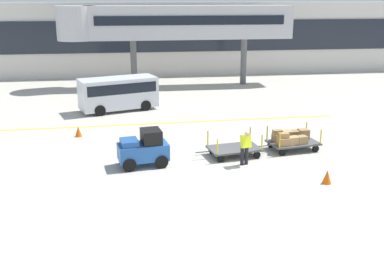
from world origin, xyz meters
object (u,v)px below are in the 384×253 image
(shuttle_van, at_px, (118,91))
(safety_cone_far, at_px, (78,131))
(safety_cone_near, at_px, (327,177))
(baggage_handler, at_px, (245,146))
(baggage_tug, at_px, (144,149))
(baggage_cart_middle, at_px, (291,139))
(baggage_cart_lead, at_px, (234,149))

(shuttle_van, height_order, safety_cone_far, shuttle_van)
(safety_cone_near, bearing_deg, baggage_handler, 138.00)
(baggage_tug, relative_size, baggage_handler, 1.44)
(baggage_cart_middle, relative_size, safety_cone_near, 5.59)
(safety_cone_near, height_order, safety_cone_far, same)
(safety_cone_near, bearing_deg, baggage_tug, 156.93)
(baggage_handler, bearing_deg, safety_cone_near, -42.00)
(baggage_cart_lead, distance_m, safety_cone_near, 4.59)
(baggage_handler, relative_size, shuttle_van, 0.30)
(baggage_cart_middle, relative_size, safety_cone_far, 5.59)
(baggage_cart_lead, bearing_deg, baggage_cart_middle, 9.44)
(baggage_tug, distance_m, shuttle_van, 10.28)
(baggage_cart_middle, xyz_separation_m, safety_cone_near, (-0.02, -4.08, -0.26))
(baggage_cart_lead, xyz_separation_m, baggage_cart_middle, (2.87, 0.48, 0.19))
(safety_cone_near, xyz_separation_m, safety_cone_far, (-10.19, 7.67, 0.00))
(safety_cone_far, bearing_deg, baggage_cart_middle, -19.40)
(baggage_cart_middle, bearing_deg, safety_cone_near, -90.32)
(baggage_cart_lead, bearing_deg, shuttle_van, 119.12)
(baggage_handler, distance_m, safety_cone_far, 9.22)
(baggage_cart_middle, height_order, safety_cone_near, baggage_cart_middle)
(baggage_cart_lead, relative_size, baggage_cart_middle, 1.00)
(baggage_cart_middle, height_order, shuttle_van, shuttle_van)
(baggage_tug, bearing_deg, baggage_handler, -7.58)
(baggage_cart_lead, height_order, shuttle_van, shuttle_van)
(baggage_cart_lead, distance_m, shuttle_van, 10.98)
(safety_cone_near, bearing_deg, baggage_cart_lead, 128.40)
(baggage_handler, relative_size, safety_cone_near, 2.84)
(safety_cone_near, relative_size, safety_cone_far, 1.00)
(baggage_cart_middle, relative_size, shuttle_van, 0.60)
(safety_cone_near, distance_m, safety_cone_far, 12.75)
(baggage_cart_lead, height_order, safety_cone_far, baggage_cart_lead)
(baggage_tug, bearing_deg, shuttle_van, 96.80)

